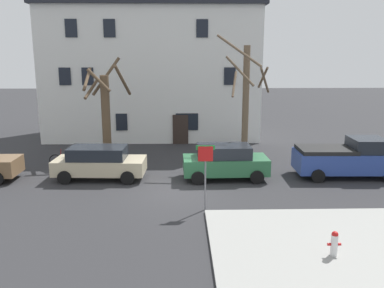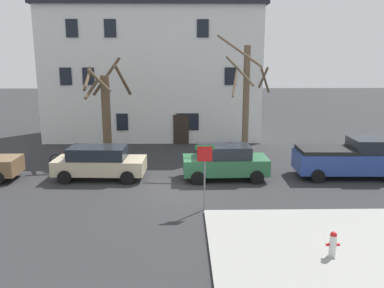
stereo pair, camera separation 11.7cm
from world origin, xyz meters
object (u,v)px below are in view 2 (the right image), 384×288
object	(u,v)px
building_main	(153,57)
fire_hydrant	(333,243)
bicycle_leaning	(65,160)
car_green_wagon	(225,162)
tree_bare_near	(106,110)
street_sign_pole	(205,165)
car_beige_wagon	(99,162)
pickup_truck_blue	(349,158)
tree_bare_mid	(246,98)

from	to	relation	value
building_main	fire_hydrant	xyz separation A→B (m)	(6.91, -20.02, -5.57)
fire_hydrant	bicycle_leaning	bearing A→B (deg)	135.98
bicycle_leaning	car_green_wagon	bearing A→B (deg)	-16.32
building_main	fire_hydrant	bearing A→B (deg)	-70.95
tree_bare_near	street_sign_pole	xyz separation A→B (m)	(5.50, -8.45, -1.13)
car_green_wagon	street_sign_pole	world-z (taller)	street_sign_pole
car_beige_wagon	pickup_truck_blue	world-z (taller)	pickup_truck_blue
building_main	car_green_wagon	world-z (taller)	building_main
car_beige_wagon	car_green_wagon	distance (m)	6.42
car_green_wagon	fire_hydrant	size ratio (longest dim) A/B	5.39
building_main	car_beige_wagon	xyz separation A→B (m)	(-2.02, -11.42, -5.22)
building_main	street_sign_pole	size ratio (longest dim) A/B	5.96
tree_bare_mid	pickup_truck_blue	world-z (taller)	tree_bare_mid
bicycle_leaning	building_main	bearing A→B (deg)	63.40
tree_bare_mid	car_green_wagon	xyz separation A→B (m)	(-1.61, -3.83, -2.83)
fire_hydrant	bicycle_leaning	xyz separation A→B (m)	(-11.41, 11.03, -0.17)
tree_bare_near	bicycle_leaning	size ratio (longest dim) A/B	3.50
tree_bare_mid	pickup_truck_blue	size ratio (longest dim) A/B	1.36
tree_bare_near	pickup_truck_blue	world-z (taller)	tree_bare_near
car_beige_wagon	fire_hydrant	xyz separation A→B (m)	(8.94, -8.60, -0.35)
tree_bare_mid	street_sign_pole	xyz separation A→B (m)	(-2.87, -8.08, -1.84)
pickup_truck_blue	bicycle_leaning	size ratio (longest dim) A/B	3.10
tree_bare_near	car_beige_wagon	distance (m)	4.58
pickup_truck_blue	street_sign_pole	bearing A→B (deg)	-149.99
bicycle_leaning	tree_bare_near	bearing A→B (deg)	36.65
tree_bare_near	pickup_truck_blue	bearing A→B (deg)	-16.70
car_beige_wagon	street_sign_pole	xyz separation A→B (m)	(5.16, -4.42, 1.03)
car_beige_wagon	pickup_truck_blue	size ratio (longest dim) A/B	0.86
tree_bare_mid	car_beige_wagon	size ratio (longest dim) A/B	1.58
pickup_truck_blue	tree_bare_mid	bearing A→B (deg)	143.51
car_beige_wagon	fire_hydrant	size ratio (longest dim) A/B	5.79
tree_bare_mid	car_green_wagon	size ratio (longest dim) A/B	1.70
tree_bare_near	pickup_truck_blue	size ratio (longest dim) A/B	1.13
car_beige_wagon	fire_hydrant	world-z (taller)	car_beige_wagon
tree_bare_mid	street_sign_pole	bearing A→B (deg)	-109.54
pickup_truck_blue	bicycle_leaning	distance (m)	15.58
tree_bare_mid	car_green_wagon	distance (m)	5.03
tree_bare_near	bicycle_leaning	bearing A→B (deg)	-143.35
car_green_wagon	street_sign_pole	xyz separation A→B (m)	(-1.25, -4.25, 0.99)
tree_bare_mid	street_sign_pole	world-z (taller)	tree_bare_mid
tree_bare_mid	bicycle_leaning	distance (m)	11.11
building_main	tree_bare_mid	distance (m)	10.10
fire_hydrant	tree_bare_mid	bearing A→B (deg)	94.22
car_green_wagon	pickup_truck_blue	xyz separation A→B (m)	(6.49, 0.22, 0.08)
building_main	car_green_wagon	bearing A→B (deg)	-69.25
car_beige_wagon	street_sign_pole	size ratio (longest dim) A/B	1.71
tree_bare_mid	building_main	bearing A→B (deg)	127.73
car_beige_wagon	bicycle_leaning	bearing A→B (deg)	135.53
fire_hydrant	building_main	bearing A→B (deg)	109.05
car_green_wagon	pickup_truck_blue	world-z (taller)	pickup_truck_blue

